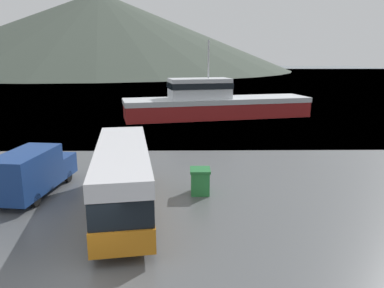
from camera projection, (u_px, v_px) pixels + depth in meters
name	position (u px, v px, depth m)	size (l,w,h in m)	color
ground_plane	(82.00, 284.00, 12.76)	(400.00, 400.00, 0.00)	#515456
water_surface	(177.00, 75.00, 147.11)	(240.00, 240.00, 0.00)	slate
hill_backdrop	(100.00, 32.00, 188.32)	(189.71, 189.71, 37.96)	#424C42
tour_bus	(123.00, 176.00, 18.24)	(4.01, 10.69, 3.30)	#B26614
delivery_van	(33.00, 171.00, 20.60)	(2.82, 6.42, 2.60)	navy
fishing_boat	(214.00, 103.00, 46.27)	(23.63, 10.24, 9.32)	maroon
storage_bin	(200.00, 181.00, 20.90)	(1.12, 1.20, 1.44)	#287F3D
mooring_bollard	(144.00, 149.00, 29.12)	(0.30, 0.30, 0.86)	#4C4C51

